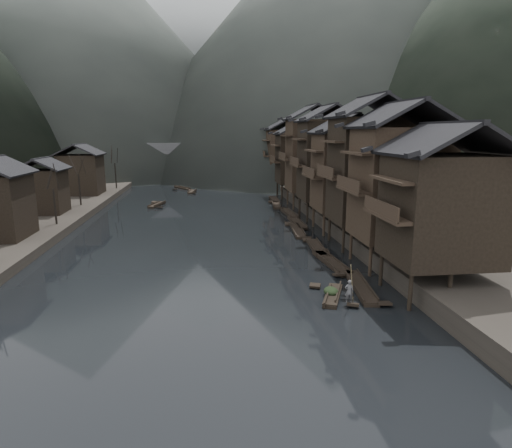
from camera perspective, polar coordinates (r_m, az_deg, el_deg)
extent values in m
plane|color=black|center=(37.55, -7.86, -6.02)|extent=(300.00, 300.00, 0.00)
cube|color=#2D2823|center=(83.70, 17.37, 4.27)|extent=(40.00, 200.00, 1.80)
cylinder|color=black|center=(30.39, 19.89, -8.51)|extent=(0.30, 0.30, 2.90)
cylinder|color=black|center=(34.48, 16.35, -5.81)|extent=(0.30, 0.30, 2.90)
cylinder|color=black|center=(31.69, 24.38, -8.03)|extent=(0.30, 0.30, 2.90)
cylinder|color=black|center=(35.64, 20.44, -5.51)|extent=(0.30, 0.30, 2.90)
cube|color=black|center=(32.61, 23.54, 1.82)|extent=(7.00, 6.00, 7.53)
cube|color=#2F231A|center=(30.86, 17.05, 1.05)|extent=(1.20, 5.70, 0.25)
cylinder|color=#2F231A|center=(36.42, 15.00, -4.77)|extent=(0.30, 0.30, 2.90)
cylinder|color=#2F231A|center=(40.73, 12.53, -2.84)|extent=(0.30, 0.30, 2.90)
cylinder|color=#2F231A|center=(37.51, 18.92, -4.52)|extent=(0.30, 0.30, 2.90)
cylinder|color=#2F231A|center=(41.71, 16.10, -2.68)|extent=(0.30, 0.30, 2.90)
cube|color=#2F231A|center=(38.61, 18.48, 5.07)|extent=(7.00, 6.00, 9.39)
cube|color=#2F231A|center=(37.14, 12.82, 4.41)|extent=(1.20, 5.70, 0.25)
cylinder|color=black|center=(42.74, 11.57, -2.08)|extent=(0.30, 0.30, 2.90)
cylinder|color=black|center=(47.19, 9.76, -0.66)|extent=(0.30, 0.30, 2.90)
cylinder|color=black|center=(43.68, 15.00, -1.95)|extent=(0.30, 0.30, 2.90)
cylinder|color=black|center=(48.04, 12.91, -0.57)|extent=(0.30, 0.30, 2.90)
cube|color=black|center=(44.95, 14.75, 6.88)|extent=(7.00, 6.00, 10.41)
cube|color=#2F231A|center=(43.70, 9.79, 6.27)|extent=(1.20, 5.70, 0.25)
cylinder|color=#2F231A|center=(49.25, 9.04, -0.10)|extent=(0.30, 0.30, 2.90)
cylinder|color=#2F231A|center=(53.79, 7.66, 0.99)|extent=(0.30, 0.30, 2.90)
cylinder|color=#2F231A|center=(50.07, 12.07, -0.02)|extent=(0.30, 0.30, 2.90)
cylinder|color=#2F231A|center=(54.53, 10.46, 1.05)|extent=(0.30, 0.30, 2.90)
cube|color=#2F231A|center=(51.57, 11.87, 6.79)|extent=(7.00, 6.00, 8.86)
cube|color=#2F231A|center=(50.49, 7.51, 6.33)|extent=(1.20, 5.70, 0.25)
cylinder|color=black|center=(56.84, 6.87, 1.61)|extent=(0.30, 0.30, 2.90)
cylinder|color=black|center=(61.44, 5.82, 2.43)|extent=(0.30, 0.30, 2.90)
cylinder|color=black|center=(57.54, 9.53, 1.66)|extent=(0.30, 0.30, 2.90)
cylinder|color=black|center=(62.09, 8.30, 2.47)|extent=(0.30, 0.30, 2.90)
cube|color=black|center=(59.13, 9.43, 8.28)|extent=(7.00, 6.00, 10.37)
cube|color=#2F231A|center=(58.18, 5.59, 7.82)|extent=(1.20, 5.70, 0.25)
cylinder|color=#2F231A|center=(65.48, 5.02, 3.06)|extent=(0.30, 0.30, 2.90)
cylinder|color=#2F231A|center=(70.13, 4.23, 3.68)|extent=(0.30, 0.30, 2.90)
cylinder|color=#2F231A|center=(66.10, 7.36, 3.09)|extent=(0.30, 0.30, 2.90)
cylinder|color=#2F231A|center=(70.71, 6.42, 3.71)|extent=(0.30, 0.30, 2.90)
cube|color=#2F231A|center=(67.79, 7.31, 9.04)|extent=(7.00, 6.00, 10.86)
cube|color=#2F231A|center=(66.96, 3.94, 8.61)|extent=(1.20, 5.70, 0.25)
cylinder|color=black|center=(75.19, 3.47, 4.27)|extent=(0.30, 0.30, 2.90)
cylinder|color=black|center=(79.88, 2.86, 4.74)|extent=(0.30, 0.30, 2.90)
cylinder|color=black|center=(75.73, 5.53, 4.29)|extent=(0.30, 0.30, 2.90)
cylinder|color=black|center=(80.38, 4.80, 4.76)|extent=(0.30, 0.30, 2.90)
cube|color=black|center=(77.58, 5.49, 8.63)|extent=(7.00, 6.00, 8.59)
cube|color=#2F231A|center=(76.86, 2.54, 8.32)|extent=(1.20, 5.70, 0.25)
cylinder|color=#2F231A|center=(86.93, 2.07, 5.36)|extent=(0.30, 0.30, 2.90)
cylinder|color=#2F231A|center=(91.64, 1.61, 5.72)|extent=(0.30, 0.30, 2.90)
cylinder|color=#2F231A|center=(87.39, 3.86, 5.38)|extent=(0.30, 0.30, 2.90)
cylinder|color=#2F231A|center=(92.08, 3.31, 5.73)|extent=(0.30, 0.30, 2.90)
cube|color=#2F231A|center=(89.30, 3.85, 9.38)|extent=(7.00, 6.00, 9.40)
cube|color=#2F231A|center=(88.68, 1.27, 9.09)|extent=(1.20, 5.70, 0.25)
cube|color=black|center=(63.84, -26.39, 4.13)|extent=(5.00, 5.00, 5.80)
cube|color=black|center=(80.87, -22.25, 6.30)|extent=(6.50, 6.50, 6.80)
cylinder|color=black|center=(55.58, -25.51, 2.36)|extent=(0.24, 0.24, 4.20)
cylinder|color=black|center=(68.48, -21.96, 4.48)|extent=(0.24, 0.24, 4.60)
cylinder|color=black|center=(87.28, -18.71, 6.28)|extent=(0.24, 0.24, 4.82)
cube|color=black|center=(33.74, 13.69, -8.12)|extent=(1.98, 7.28, 0.30)
cube|color=black|center=(33.68, 13.70, -7.83)|extent=(2.02, 7.14, 0.10)
cube|color=black|center=(36.61, 11.21, -6.15)|extent=(1.04, 0.99, 0.36)
cube|color=black|center=(30.89, 16.68, -9.95)|extent=(1.04, 0.99, 0.36)
cube|color=black|center=(39.12, 9.98, -5.11)|extent=(1.75, 7.23, 0.30)
cube|color=black|center=(39.07, 9.99, -4.85)|extent=(1.79, 7.09, 0.10)
cube|color=black|center=(42.32, 9.07, -3.55)|extent=(1.01, 0.96, 0.35)
cube|color=black|center=(35.89, 11.06, -6.52)|extent=(1.01, 0.96, 0.35)
cube|color=black|center=(43.79, 8.06, -3.17)|extent=(1.59, 6.42, 0.30)
cube|color=black|center=(43.74, 8.06, -2.94)|extent=(1.63, 6.30, 0.10)
cube|color=black|center=(46.54, 6.83, -2.03)|extent=(0.99, 0.85, 0.33)
cube|color=black|center=(40.99, 9.46, -4.08)|extent=(0.99, 0.85, 0.33)
cube|color=black|center=(51.04, 5.52, -0.89)|extent=(1.75, 7.59, 0.30)
cube|color=black|center=(51.00, 5.53, -0.69)|extent=(1.79, 7.44, 0.10)
cube|color=black|center=(54.38, 4.40, 0.10)|extent=(1.01, 1.00, 0.36)
cube|color=black|center=(47.67, 6.81, -1.69)|extent=(1.01, 1.00, 0.36)
cube|color=black|center=(55.31, 5.49, 0.13)|extent=(1.21, 6.87, 0.30)
cube|color=black|center=(55.27, 5.49, 0.32)|extent=(1.26, 6.73, 0.10)
cube|color=black|center=(58.44, 4.86, 0.94)|extent=(0.95, 0.86, 0.35)
cube|color=black|center=(52.13, 6.20, -0.47)|extent=(0.95, 0.86, 0.35)
cube|color=black|center=(61.41, 4.49, 1.36)|extent=(1.49, 6.46, 0.30)
cube|color=black|center=(61.38, 4.50, 1.53)|extent=(1.53, 6.33, 0.10)
cube|color=black|center=(64.38, 4.13, 2.00)|extent=(0.98, 0.84, 0.34)
cube|color=black|center=(58.40, 4.90, 0.93)|extent=(0.98, 0.84, 0.34)
cube|color=black|center=(68.57, 2.72, 2.53)|extent=(1.81, 6.14, 0.30)
cube|color=black|center=(68.54, 2.72, 2.68)|extent=(1.85, 6.03, 0.10)
cube|color=black|center=(71.30, 2.07, 3.02)|extent=(1.02, 0.85, 0.33)
cube|color=black|center=(65.80, 3.43, 2.23)|extent=(1.02, 0.85, 0.33)
cube|color=black|center=(73.72, 2.46, 3.22)|extent=(1.32, 5.88, 0.30)
cube|color=black|center=(73.69, 2.46, 3.35)|extent=(1.37, 5.77, 0.10)
cube|color=black|center=(76.42, 2.05, 3.65)|extent=(0.96, 0.76, 0.32)
cube|color=black|center=(70.99, 2.91, 2.98)|extent=(0.96, 0.76, 0.32)
cube|color=black|center=(70.52, -13.08, 2.50)|extent=(2.42, 5.30, 0.30)
cube|color=black|center=(70.49, -13.09, 2.64)|extent=(2.44, 5.21, 0.10)
cube|color=black|center=(72.95, -13.43, 2.91)|extent=(1.00, 0.86, 0.31)
cube|color=black|center=(68.06, -12.71, 2.29)|extent=(1.00, 0.86, 0.31)
cube|color=black|center=(84.75, -8.52, 4.27)|extent=(1.65, 4.62, 0.30)
cube|color=black|center=(84.72, -8.53, 4.39)|extent=(1.68, 4.53, 0.10)
cube|color=black|center=(86.87, -8.70, 4.55)|extent=(0.92, 0.69, 0.29)
cube|color=black|center=(82.60, -8.35, 4.17)|extent=(0.92, 0.69, 0.29)
cube|color=black|center=(90.86, -9.79, 4.76)|extent=(3.73, 5.25, 0.30)
cube|color=black|center=(90.84, -9.80, 4.87)|extent=(3.72, 5.18, 0.10)
cube|color=black|center=(93.03, -8.88, 5.05)|extent=(1.08, 1.03, 0.31)
cube|color=black|center=(88.68, -10.76, 4.63)|extent=(1.08, 1.03, 0.31)
cube|color=#4C4C4F|center=(107.77, -7.37, 9.74)|extent=(40.00, 6.00, 1.60)
cube|color=#4C4C4F|center=(105.02, -7.40, 10.39)|extent=(40.00, 0.50, 1.00)
cube|color=#4C4C4F|center=(110.42, -7.38, 10.48)|extent=(40.00, 0.50, 1.00)
cube|color=#4C4C4F|center=(109.03, -14.75, 7.37)|extent=(3.20, 6.00, 6.40)
cube|color=#4C4C4F|center=(108.14, -9.72, 7.55)|extent=(3.20, 6.00, 6.40)
cube|color=#4C4C4F|center=(108.07, -4.91, 7.68)|extent=(3.20, 6.00, 6.40)
cube|color=#4C4C4F|center=(108.80, 0.14, 7.75)|extent=(3.20, 6.00, 6.40)
cone|color=#474F49|center=(178.72, 12.14, 24.76)|extent=(195.00, 195.00, 102.50)
cone|color=#474F49|center=(181.34, -24.88, 22.01)|extent=(168.00, 168.00, 91.61)
cone|color=gray|center=(249.45, -7.45, 22.11)|extent=(320.00, 320.00, 109.82)
cube|color=black|center=(31.63, 10.22, -9.36)|extent=(2.58, 4.39, 0.30)
cube|color=black|center=(31.57, 10.23, -9.05)|extent=(2.59, 4.32, 0.10)
cube|color=black|center=(33.10, 7.88, -8.03)|extent=(0.96, 0.82, 0.28)
cube|color=black|center=(30.14, 12.82, -10.30)|extent=(0.96, 0.82, 0.28)
ellipsoid|color=black|center=(31.58, 10.00, -8.23)|extent=(1.04, 1.37, 0.63)
imported|color=#5C5C5F|center=(30.08, 12.34, -8.35)|extent=(0.65, 0.49, 1.64)
cylinder|color=#8C7A51|center=(29.32, 12.95, -3.31)|extent=(1.05, 1.78, 3.83)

